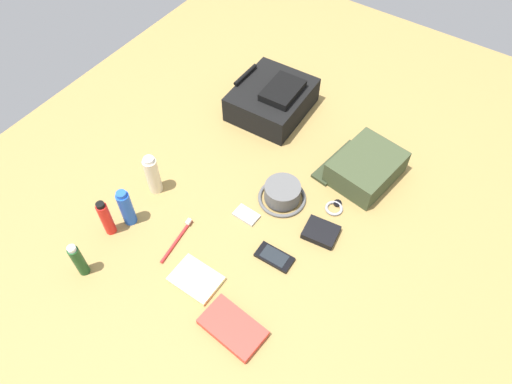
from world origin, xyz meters
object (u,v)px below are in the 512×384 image
at_px(lotion_bottle, 153,175).
at_px(bucket_hat, 282,194).
at_px(paperback_novel, 233,328).
at_px(wallet, 321,232).
at_px(wristwatch, 334,208).
at_px(backpack, 272,99).
at_px(notepad, 196,279).
at_px(sunscreen_spray, 106,218).
at_px(toiletry_pouch, 365,167).
at_px(shampoo_bottle, 79,260).
at_px(toothbrush, 178,238).
at_px(deodorant_spray, 126,208).
at_px(media_player, 246,215).
at_px(cell_phone, 274,257).

bearing_deg(lotion_bottle, bucket_hat, -61.36).
height_order(paperback_novel, wallet, same).
bearing_deg(wallet, wristwatch, -1.26).
height_order(backpack, notepad, backpack).
distance_m(sunscreen_spray, notepad, 0.36).
xyz_separation_m(sunscreen_spray, paperback_novel, (-0.05, -0.54, -0.06)).
distance_m(backpack, toiletry_pouch, 0.47).
bearing_deg(paperback_novel, lotion_bottle, 63.41).
bearing_deg(shampoo_bottle, wallet, -45.44).
distance_m(wristwatch, toothbrush, 0.54).
height_order(toiletry_pouch, sunscreen_spray, sunscreen_spray).
distance_m(backpack, wallet, 0.62).
bearing_deg(deodorant_spray, wristwatch, -51.71).
distance_m(wallet, notepad, 0.44).
height_order(shampoo_bottle, toothbrush, shampoo_bottle).
bearing_deg(media_player, cell_phone, -116.59).
relative_size(shampoo_bottle, toothbrush, 0.79).
height_order(toiletry_pouch, shampoo_bottle, shampoo_bottle).
relative_size(backpack, paperback_novel, 1.64).
bearing_deg(bucket_hat, cell_phone, -153.50).
distance_m(sunscreen_spray, media_player, 0.46).
bearing_deg(cell_phone, wallet, -25.53).
xyz_separation_m(toiletry_pouch, media_player, (-0.39, 0.25, -0.04)).
bearing_deg(toiletry_pouch, sunscreen_spray, 139.50).
height_order(toiletry_pouch, wallet, toiletry_pouch).
bearing_deg(paperback_novel, media_player, 29.23).
height_order(deodorant_spray, media_player, deodorant_spray).
distance_m(bucket_hat, paperback_novel, 0.50).
height_order(wallet, notepad, wallet).
distance_m(toiletry_pouch, paperback_novel, 0.74).
xyz_separation_m(bucket_hat, paperback_novel, (-0.48, -0.14, -0.02)).
xyz_separation_m(backpack, toothbrush, (-0.69, -0.08, -0.05)).
bearing_deg(sunscreen_spray, toothbrush, -64.17).
bearing_deg(bucket_hat, wallet, -105.43).
bearing_deg(deodorant_spray, media_player, -53.08).
height_order(paperback_novel, media_player, paperback_novel).
relative_size(toiletry_pouch, sunscreen_spray, 1.81).
relative_size(deodorant_spray, notepad, 1.03).
distance_m(backpack, media_player, 0.54).
bearing_deg(sunscreen_spray, wristwatch, -48.95).
relative_size(bucket_hat, notepad, 1.13).
bearing_deg(cell_phone, paperback_novel, -174.02).
xyz_separation_m(deodorant_spray, notepad, (-0.05, -0.32, -0.07)).
height_order(shampoo_bottle, sunscreen_spray, sunscreen_spray).
xyz_separation_m(bucket_hat, notepad, (-0.42, 0.05, -0.02)).
relative_size(lotion_bottle, wristwatch, 2.31).
distance_m(toiletry_pouch, toothbrush, 0.70).
xyz_separation_m(shampoo_bottle, lotion_bottle, (0.38, 0.03, 0.01)).
height_order(backpack, media_player, backpack).
bearing_deg(bucket_hat, toothbrush, 149.82).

